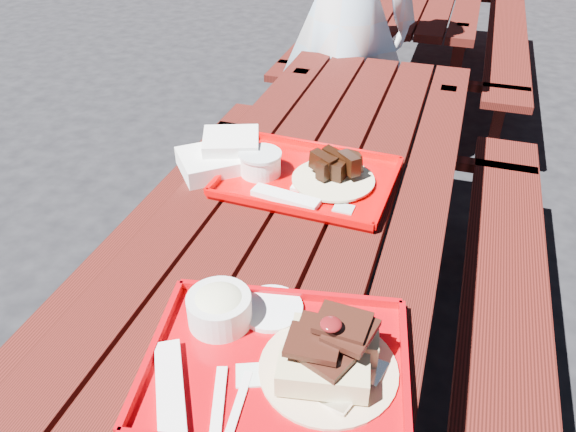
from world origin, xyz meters
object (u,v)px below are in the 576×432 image
object	(u,v)px
near_tray	(278,346)
person	(345,18)
far_tray	(305,175)
picnic_table_near	(304,261)
picnic_table_far	(421,9)

from	to	relation	value
near_tray	person	distance (m)	1.88
person	near_tray	bearing A→B (deg)	97.64
far_tray	person	xyz separation A→B (m)	(-0.17, 1.22, 0.10)
picnic_table_near	picnic_table_far	world-z (taller)	same
near_tray	far_tray	size ratio (longest dim) A/B	1.11
picnic_table_far	near_tray	size ratio (longest dim) A/B	4.39
far_tray	person	distance (m)	1.23
picnic_table_far	near_tray	xyz separation A→B (m)	(0.10, -3.32, 0.23)
picnic_table_near	person	xyz separation A→B (m)	(-0.21, 1.33, 0.31)
near_tray	far_tray	world-z (taller)	near_tray
far_tray	person	bearing A→B (deg)	98.01
far_tray	picnic_table_near	bearing A→B (deg)	-72.81
picnic_table_near	near_tray	distance (m)	0.57
near_tray	person	world-z (taller)	person
picnic_table_near	near_tray	bearing A→B (deg)	-79.22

